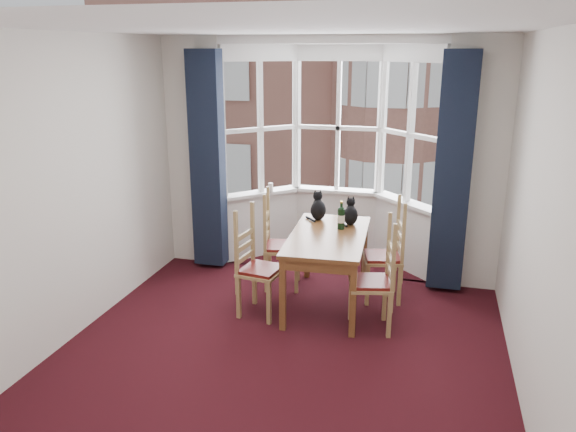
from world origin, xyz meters
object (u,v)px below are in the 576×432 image
(candle_tall, at_px, (271,188))
(cat_right, at_px, (351,214))
(dining_table, at_px, (328,243))
(wine_bottle, at_px, (341,217))
(chair_right_near, at_px, (380,284))
(chair_left_far, at_px, (275,247))
(chair_right_far, at_px, (391,258))
(cat_left, at_px, (318,208))
(chair_left_near, at_px, (253,270))

(candle_tall, bearing_deg, cat_right, -35.21)
(dining_table, distance_m, wine_bottle, 0.33)
(dining_table, distance_m, chair_right_near, 0.77)
(chair_right_near, xyz_separation_m, cat_right, (-0.43, 0.85, 0.43))
(chair_left_far, height_order, chair_right_near, same)
(chair_right_far, bearing_deg, candle_tall, 150.01)
(cat_left, bearing_deg, chair_left_far, -156.16)
(chair_right_near, bearing_deg, cat_left, 130.83)
(chair_left_near, xyz_separation_m, chair_right_near, (1.30, -0.03, 0.00))
(chair_left_near, xyz_separation_m, wine_bottle, (0.80, 0.62, 0.45))
(cat_left, bearing_deg, wine_bottle, -42.98)
(chair_right_far, distance_m, wine_bottle, 0.71)
(dining_table, xyz_separation_m, candle_tall, (-0.99, 1.24, 0.24))
(chair_left_far, height_order, cat_left, cat_left)
(dining_table, height_order, chair_left_near, chair_left_near)
(wine_bottle, distance_m, candle_tall, 1.49)
(chair_left_near, relative_size, chair_right_near, 1.00)
(chair_right_far, bearing_deg, cat_right, 165.46)
(chair_left_near, bearing_deg, dining_table, 29.81)
(chair_left_far, bearing_deg, chair_right_near, -30.10)
(chair_left_near, height_order, cat_left, cat_left)
(chair_right_far, bearing_deg, dining_table, -154.97)
(dining_table, relative_size, chair_left_near, 1.62)
(wine_bottle, bearing_deg, dining_table, -113.72)
(chair_left_far, distance_m, candle_tall, 1.09)
(chair_left_far, height_order, chair_right_far, same)
(chair_left_near, relative_size, cat_left, 2.74)
(cat_left, height_order, candle_tall, cat_left)
(wine_bottle, bearing_deg, chair_left_near, -142.10)
(dining_table, height_order, cat_left, cat_left)
(chair_right_far, xyz_separation_m, wine_bottle, (-0.54, -0.08, 0.45))
(dining_table, bearing_deg, chair_right_near, -35.83)
(chair_left_far, xyz_separation_m, cat_left, (0.46, 0.20, 0.44))
(dining_table, xyz_separation_m, wine_bottle, (0.10, 0.22, 0.23))
(wine_bottle, xyz_separation_m, candle_tall, (-1.09, 1.02, 0.01))
(chair_right_near, height_order, cat_left, cat_left)
(dining_table, distance_m, cat_left, 0.60)
(chair_right_far, bearing_deg, wine_bottle, -171.71)
(chair_right_far, relative_size, wine_bottle, 2.98)
(chair_right_far, xyz_separation_m, cat_right, (-0.47, 0.12, 0.43))
(dining_table, height_order, candle_tall, candle_tall)
(candle_tall, bearing_deg, chair_left_near, -79.91)
(chair_left_near, relative_size, chair_left_far, 1.00)
(chair_right_near, xyz_separation_m, candle_tall, (-1.59, 1.67, 0.46))
(dining_table, relative_size, chair_right_near, 1.62)
(candle_tall, bearing_deg, wine_bottle, -43.13)
(chair_left_far, xyz_separation_m, chair_right_near, (1.27, -0.74, 0.00))
(cat_left, xyz_separation_m, candle_tall, (-0.78, 0.73, 0.02))
(chair_left_far, distance_m, cat_left, 0.67)
(candle_tall, bearing_deg, chair_right_near, -46.41)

